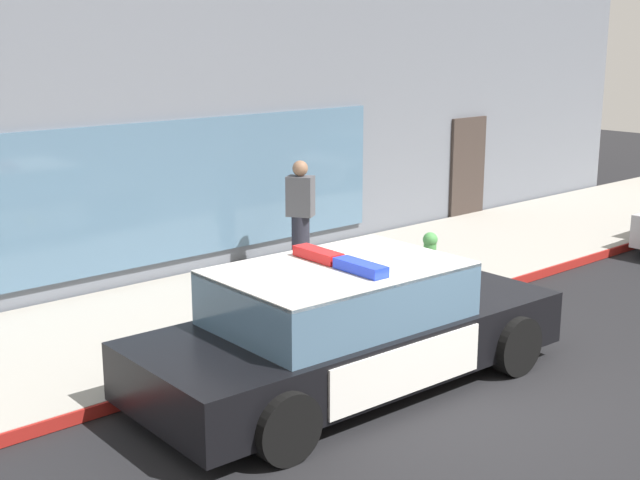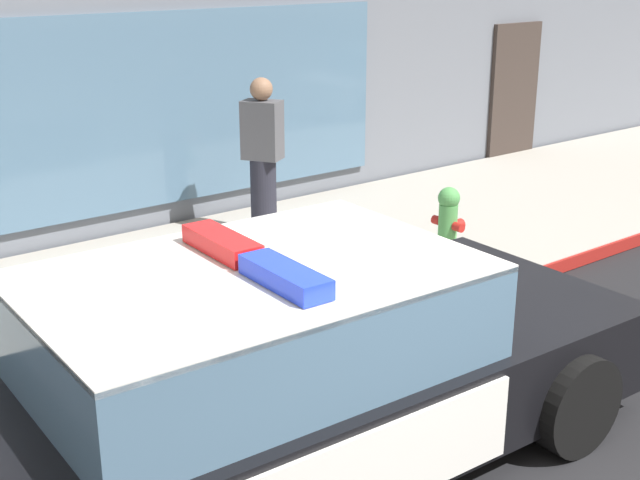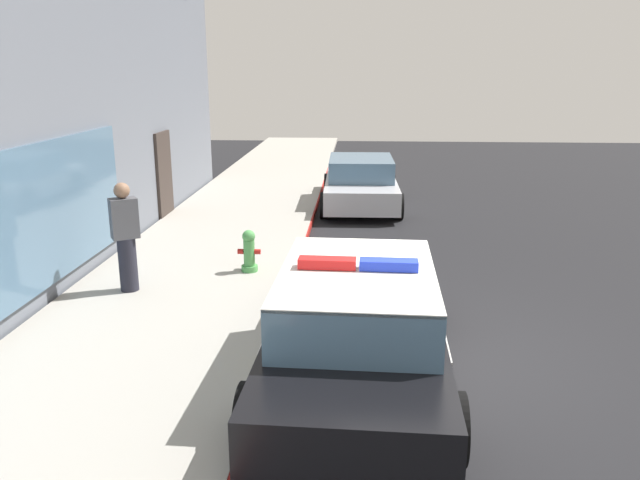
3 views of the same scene
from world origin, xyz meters
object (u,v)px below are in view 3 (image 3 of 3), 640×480
at_px(police_cruiser, 357,323).
at_px(fire_hydrant, 249,251).
at_px(pedestrian_on_sidewalk, 126,237).
at_px(car_down_street, 361,183).

height_order(police_cruiser, fire_hydrant, police_cruiser).
relative_size(police_cruiser, pedestrian_on_sidewalk, 2.91).
xyz_separation_m(police_cruiser, car_down_street, (9.43, -0.05, -0.05)).
relative_size(police_cruiser, car_down_street, 1.17).
distance_m(fire_hydrant, pedestrian_on_sidewalk, 2.09).
bearing_deg(fire_hydrant, pedestrian_on_sidewalk, 121.85).
xyz_separation_m(police_cruiser, pedestrian_on_sidewalk, (2.36, 3.57, 0.33)).
relative_size(fire_hydrant, car_down_street, 0.17).
height_order(police_cruiser, pedestrian_on_sidewalk, pedestrian_on_sidewalk).
bearing_deg(pedestrian_on_sidewalk, fire_hydrant, -90.14).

